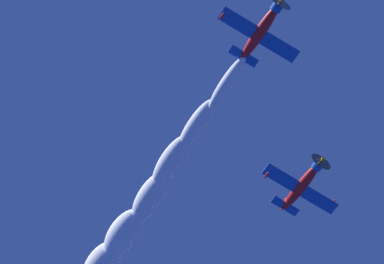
# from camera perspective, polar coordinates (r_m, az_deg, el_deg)

# --- Properties ---
(airplane_lead) EXTENTS (7.38, 6.90, 2.45)m
(airplane_lead) POSITION_cam_1_polar(r_m,az_deg,el_deg) (77.30, 4.65, 6.80)
(airplane_lead) COLOR red
(airplane_left_wingman) EXTENTS (7.35, 6.89, 2.63)m
(airplane_left_wingman) POSITION_cam_1_polar(r_m,az_deg,el_deg) (82.74, 7.39, -3.52)
(airplane_left_wingman) COLOR red
(smoke_trail_lead) EXTENTS (19.48, 27.49, 3.62)m
(smoke_trail_lead) POSITION_cam_1_polar(r_m,az_deg,el_deg) (87.15, -3.73, -5.54)
(smoke_trail_lead) COLOR white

